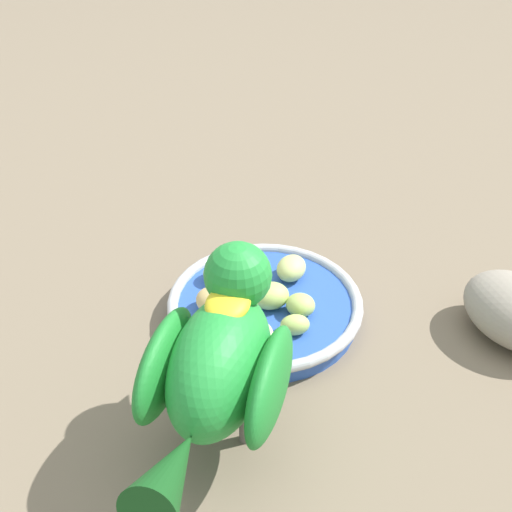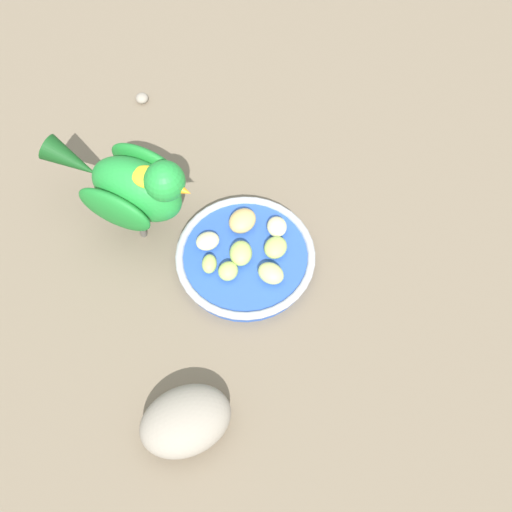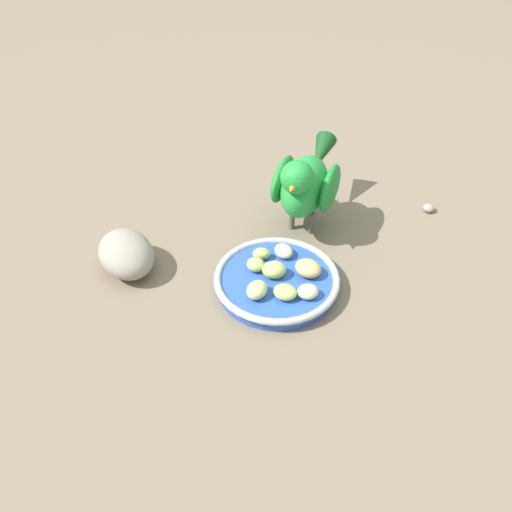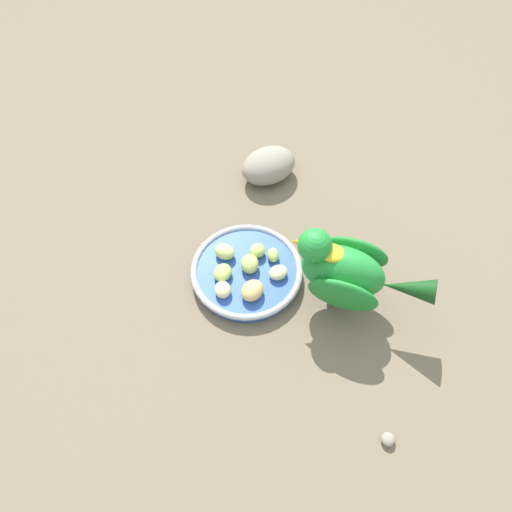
# 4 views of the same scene
# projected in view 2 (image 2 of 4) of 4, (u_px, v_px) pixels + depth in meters

# --- Properties ---
(ground_plane) EXTENTS (4.00, 4.00, 0.00)m
(ground_plane) POSITION_uv_depth(u_px,v_px,m) (228.00, 248.00, 0.86)
(ground_plane) COLOR #756651
(feeding_bowl) EXTENTS (0.18, 0.18, 0.02)m
(feeding_bowl) POSITION_uv_depth(u_px,v_px,m) (245.00, 258.00, 0.84)
(feeding_bowl) COLOR #2D56B7
(feeding_bowl) RESTS_ON ground_plane
(apple_piece_0) EXTENTS (0.04, 0.04, 0.02)m
(apple_piece_0) POSITION_uv_depth(u_px,v_px,m) (276.00, 247.00, 0.83)
(apple_piece_0) COLOR #B2CC66
(apple_piece_0) RESTS_ON feeding_bowl
(apple_piece_1) EXTENTS (0.04, 0.04, 0.02)m
(apple_piece_1) POSITION_uv_depth(u_px,v_px,m) (241.00, 253.00, 0.82)
(apple_piece_1) COLOR #B2CC66
(apple_piece_1) RESTS_ON feeding_bowl
(apple_piece_2) EXTENTS (0.04, 0.03, 0.02)m
(apple_piece_2) POSITION_uv_depth(u_px,v_px,m) (207.00, 240.00, 0.83)
(apple_piece_2) COLOR beige
(apple_piece_2) RESTS_ON feeding_bowl
(apple_piece_3) EXTENTS (0.05, 0.05, 0.02)m
(apple_piece_3) POSITION_uv_depth(u_px,v_px,m) (242.00, 221.00, 0.84)
(apple_piece_3) COLOR tan
(apple_piece_3) RESTS_ON feeding_bowl
(apple_piece_4) EXTENTS (0.04, 0.04, 0.02)m
(apple_piece_4) POSITION_uv_depth(u_px,v_px,m) (228.00, 271.00, 0.81)
(apple_piece_4) COLOR #B2CC66
(apple_piece_4) RESTS_ON feeding_bowl
(apple_piece_5) EXTENTS (0.04, 0.04, 0.02)m
(apple_piece_5) POSITION_uv_depth(u_px,v_px,m) (271.00, 273.00, 0.81)
(apple_piece_5) COLOR #C6D17A
(apple_piece_5) RESTS_ON feeding_bowl
(apple_piece_6) EXTENTS (0.03, 0.03, 0.02)m
(apple_piece_6) POSITION_uv_depth(u_px,v_px,m) (209.00, 264.00, 0.82)
(apple_piece_6) COLOR #B2CC66
(apple_piece_6) RESTS_ON feeding_bowl
(apple_piece_7) EXTENTS (0.03, 0.03, 0.02)m
(apple_piece_7) POSITION_uv_depth(u_px,v_px,m) (277.00, 226.00, 0.84)
(apple_piece_7) COLOR beige
(apple_piece_7) RESTS_ON feeding_bowl
(parrot) EXTENTS (0.19, 0.17, 0.15)m
(parrot) POSITION_uv_depth(u_px,v_px,m) (133.00, 186.00, 0.80)
(parrot) COLOR #59544C
(parrot) RESTS_ON ground_plane
(rock_large) EXTENTS (0.12, 0.10, 0.06)m
(rock_large) POSITION_uv_depth(u_px,v_px,m) (186.00, 421.00, 0.72)
(rock_large) COLOR gray
(rock_large) RESTS_ON ground_plane
(pebble_0) EXTENTS (0.02, 0.02, 0.01)m
(pebble_0) POSITION_uv_depth(u_px,v_px,m) (142.00, 98.00, 0.98)
(pebble_0) COLOR gray
(pebble_0) RESTS_ON ground_plane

